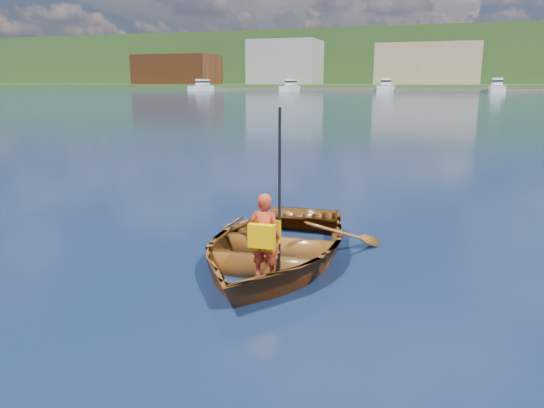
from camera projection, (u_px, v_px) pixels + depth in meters
ground at (206, 261)px, 7.81m from camera, size 600.00×600.00×0.00m
rowboat at (274, 245)px, 7.69m from camera, size 2.95×4.06×0.83m
child_paddler at (265, 235)px, 6.72m from camera, size 0.42×0.35×2.18m
shoreline at (448, 64)px, 224.00m from camera, size 400.00×140.00×22.00m
dock at (476, 91)px, 141.63m from camera, size 160.03×10.27×0.80m
waterfront_buildings at (418, 65)px, 160.86m from camera, size 202.00×16.00×14.00m
marina_yachts at (439, 87)px, 140.04m from camera, size 147.27×12.18×4.30m
hillside_trees at (445, 45)px, 223.72m from camera, size 297.94×84.27×26.19m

